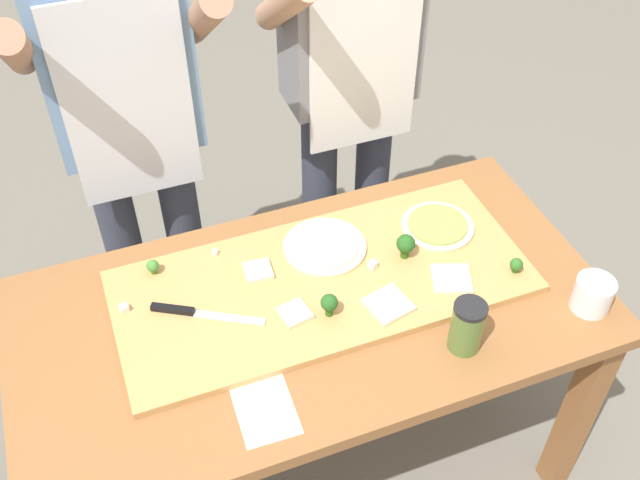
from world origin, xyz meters
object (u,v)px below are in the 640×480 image
object	(u,v)px
pizza_slice_far_left	(388,305)
broccoli_floret_back_mid	(329,304)
flour_cup	(592,296)
cheese_crumble_a	(124,308)
broccoli_floret_back_right	(406,244)
cheese_crumble_c	(215,252)
cook_left	(128,114)
pizza_whole_cheese_artichoke	(325,246)
chefs_knife	(192,312)
pizza_slice_near_right	(295,313)
cheese_crumble_b	(373,265)
pizza_slice_center	(258,271)
sauce_jar	(467,326)
cook_right	(351,69)
pizza_slice_far_right	(451,279)
broccoli_floret_back_left	(153,266)
broccoli_floret_front_mid	(516,265)
prep_table	(311,334)
pizza_whole_pesto_green	(438,226)
recipe_note	(265,410)

from	to	relation	value
pizza_slice_far_left	broccoli_floret_back_mid	xyz separation A→B (m)	(-0.15, 0.03, 0.03)
flour_cup	cheese_crumble_a	bearing A→B (deg)	160.77
broccoli_floret_back_right	cheese_crumble_c	size ratio (longest dim) A/B	5.36
cheese_crumble_c	cook_left	bearing A→B (deg)	106.55
pizza_whole_cheese_artichoke	cook_left	distance (m)	0.68
chefs_knife	cheese_crumble_a	world-z (taller)	cheese_crumble_a
broccoli_floret_back_right	pizza_slice_near_right	bearing A→B (deg)	-165.60
cheese_crumble_a	cheese_crumble_b	xyz separation A→B (m)	(0.64, -0.08, 0.00)
flour_cup	pizza_slice_center	bearing A→B (deg)	152.46
pizza_slice_near_right	cheese_crumble_c	bearing A→B (deg)	114.65
sauce_jar	cook_right	xyz separation A→B (m)	(0.08, 0.91, 0.17)
chefs_knife	sauce_jar	xyz separation A→B (m)	(0.59, -0.32, 0.04)
pizza_slice_center	cheese_crumble_c	bearing A→B (deg)	128.92
broccoli_floret_back_right	cheese_crumble_b	xyz separation A→B (m)	(-0.10, -0.01, -0.03)
pizza_slice_far_right	sauce_jar	size ratio (longest dim) A/B	0.70
broccoli_floret_back_left	broccoli_floret_back_right	bearing A→B (deg)	-15.63
sauce_jar	cheese_crumble_c	bearing A→B (deg)	134.09
cheese_crumble_c	cook_right	world-z (taller)	cook_right
broccoli_floret_front_mid	cheese_crumble_a	distance (m)	1.01
broccoli_floret_back_left	prep_table	bearing A→B (deg)	-34.52
chefs_knife	sauce_jar	distance (m)	0.67
pizza_slice_near_right	pizza_whole_pesto_green	bearing A→B (deg)	18.18
chefs_knife	cook_right	distance (m)	0.92
chefs_knife	broccoli_floret_front_mid	world-z (taller)	broccoli_floret_front_mid
broccoli_floret_front_mid	cook_right	size ratio (longest dim) A/B	0.03
broccoli_floret_front_mid	cheese_crumble_b	bearing A→B (deg)	156.75
cook_right	cheese_crumble_c	bearing A→B (deg)	-143.58
broccoli_floret_back_left	flour_cup	bearing A→B (deg)	-25.86
broccoli_floret_front_mid	broccoli_floret_back_right	distance (m)	0.29
flour_cup	cook_right	distance (m)	0.98
pizza_whole_cheese_artichoke	cheese_crumble_a	distance (m)	0.55
pizza_whole_pesto_green	cheese_crumble_c	size ratio (longest dim) A/B	14.86
chefs_knife	broccoli_floret_back_mid	world-z (taller)	broccoli_floret_back_mid
cook_left	broccoli_floret_back_left	bearing A→B (deg)	-96.25
pizza_slice_far_left	cook_right	world-z (taller)	cook_right
chefs_knife	pizza_slice_far_right	distance (m)	0.67
pizza_whole_cheese_artichoke	flour_cup	xyz separation A→B (m)	(0.56, -0.42, 0.01)
broccoli_floret_back_right	cook_right	xyz separation A→B (m)	(0.09, 0.60, 0.17)
cook_left	recipe_note	bearing A→B (deg)	-83.73
broccoli_floret_back_right	cook_left	xyz separation A→B (m)	(-0.60, 0.60, 0.17)
chefs_knife	broccoli_floret_back_left	distance (m)	0.18
broccoli_floret_back_mid	cook_right	size ratio (longest dim) A/B	0.04
cook_right	recipe_note	bearing A→B (deg)	-122.47
pizza_slice_far_left	cook_right	size ratio (longest dim) A/B	0.06
pizza_whole_pesto_green	pizza_slice_far_left	distance (m)	0.33
prep_table	broccoli_floret_front_mid	distance (m)	0.57
pizza_slice_near_right	cheese_crumble_a	size ratio (longest dim) A/B	3.58
pizza_slice_near_right	cook_right	xyz separation A→B (m)	(0.43, 0.69, 0.21)
pizza_slice_far_right	broccoli_floret_back_right	size ratio (longest dim) A/B	1.37
chefs_knife	recipe_note	world-z (taller)	chefs_knife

